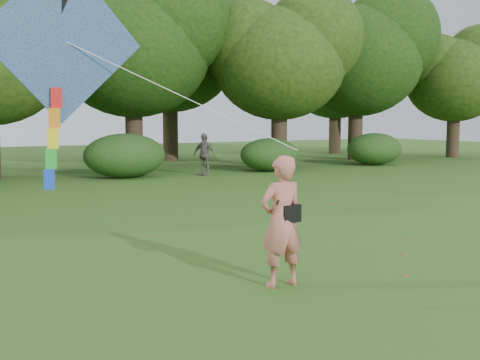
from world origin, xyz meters
TOP-DOWN VIEW (x-y plane):
  - ground at (0.00, 0.00)m, footprint 100.00×100.00m
  - man_kite_flyer at (-0.80, 0.89)m, footprint 0.72×0.48m
  - bystander_right at (6.36, 17.11)m, footprint 0.91×1.17m
  - crossbody_bag at (-0.69, 0.86)m, footprint 0.43×0.20m
  - flying_kite at (-3.78, 1.48)m, footprint 4.30×0.87m
  - tree_line at (1.67, 22.88)m, footprint 54.70×15.30m
  - shrub_band at (-0.72, 17.60)m, footprint 39.15×3.22m
  - fallen_leaves at (1.26, 3.15)m, footprint 10.63×10.23m

SIDE VIEW (x-z plane):
  - ground at x=0.00m, z-range 0.00..0.00m
  - fallen_leaves at x=1.26m, z-range 0.00..0.01m
  - shrub_band at x=-0.72m, z-range -0.08..1.79m
  - bystander_right at x=6.36m, z-range 0.00..1.86m
  - man_kite_flyer at x=-0.80m, z-range 0.00..1.96m
  - crossbody_bag at x=-0.69m, z-range 0.74..1.48m
  - flying_kite at x=-3.78m, z-range 1.95..4.90m
  - tree_line at x=1.67m, z-range 0.86..10.35m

